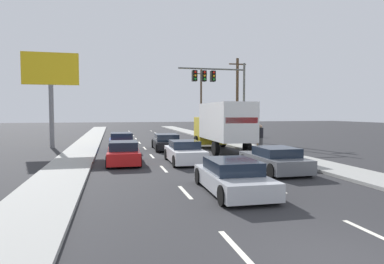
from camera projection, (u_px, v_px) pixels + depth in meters
name	position (u px, v px, depth m)	size (l,w,h in m)	color
ground_plane	(159.00, 144.00, 30.32)	(140.00, 140.00, 0.00)	#2B2B2D
sidewalk_right	(246.00, 147.00, 26.95)	(2.25, 80.00, 0.14)	#9E9E99
sidewalk_left	(81.00, 151.00, 23.97)	(2.25, 80.00, 0.14)	#9E9E99
lane_markings	(166.00, 148.00, 26.73)	(3.54, 52.00, 0.01)	silver
car_blue	(121.00, 143.00, 24.54)	(1.84, 4.60, 1.35)	#1E389E
car_red	(123.00, 153.00, 18.48)	(1.88, 4.49, 1.24)	red
car_black	(166.00, 142.00, 25.32)	(2.09, 4.38, 1.19)	black
car_white	(185.00, 153.00, 18.71)	(1.88, 4.11, 1.25)	white
car_silver	(233.00, 177.00, 11.74)	(2.01, 4.31, 1.16)	#B7BABF
box_truck	(222.00, 124.00, 23.88)	(2.58, 8.05, 3.50)	white
car_gray	(274.00, 160.00, 15.96)	(2.01, 4.31, 1.18)	slate
traffic_signal_mast	(215.00, 83.00, 29.90)	(6.28, 0.69, 7.35)	#595B56
utility_pole_mid	(237.00, 98.00, 34.00)	(1.80, 0.28, 8.35)	brown
utility_pole_far	(201.00, 100.00, 49.23)	(1.80, 0.28, 9.15)	brown
roadside_billboard	(51.00, 80.00, 26.37)	(4.29, 0.36, 7.58)	slate
pedestrian_near_corner	(259.00, 136.00, 25.42)	(0.38, 0.38, 1.82)	brown
pedestrian_mid_block	(261.00, 137.00, 24.34)	(0.38, 0.38, 1.79)	#3F3F42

